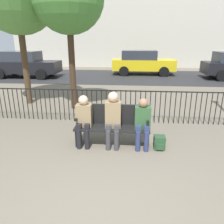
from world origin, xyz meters
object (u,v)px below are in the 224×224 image
seated_person_2 (143,121)px  parked_car_2 (142,62)px  seated_person_1 (113,117)px  parked_car_1 (24,64)px  seated_person_0 (84,118)px  park_bench (112,124)px  backpack (159,143)px

seated_person_2 → parked_car_2: bearing=87.6°
seated_person_1 → parked_car_1: bearing=125.2°
seated_person_1 → parked_car_1: parked_car_1 is taller
parked_car_1 → seated_person_1: bearing=-54.8°
seated_person_0 → parked_car_1: parked_car_1 is taller
park_bench → parked_car_1: size_ratio=0.40×
seated_person_1 → backpack: 1.17m
seated_person_1 → parked_car_2: parked_car_2 is taller
seated_person_2 → parked_car_1: parked_car_1 is taller
seated_person_0 → park_bench: bearing=11.8°
seated_person_0 → seated_person_1: seated_person_1 is taller
park_bench → seated_person_0: bearing=-168.2°
seated_person_2 → seated_person_0: bearing=179.9°
seated_person_2 → seated_person_1: bearing=179.3°
seated_person_0 → backpack: seated_person_0 is taller
parked_car_2 → seated_person_0: bearing=-99.1°
seated_person_1 → backpack: size_ratio=4.16×
seated_person_1 → backpack: seated_person_1 is taller
park_bench → seated_person_0: size_ratio=1.43×
backpack → parked_car_2: (0.07, 10.98, 0.69)m
backpack → parked_car_2: bearing=89.6°
backpack → seated_person_2: bearing=174.8°
seated_person_2 → parked_car_2: 10.95m
parked_car_2 → backpack: bearing=-90.4°
park_bench → backpack: 1.12m
seated_person_0 → parked_car_1: bearing=122.3°
seated_person_0 → seated_person_1: size_ratio=0.93×
backpack → parked_car_1: bearing=129.1°
parked_car_1 → seated_person_0: bearing=-57.7°
seated_person_0 → backpack: size_ratio=3.86×
seated_person_0 → seated_person_2: bearing=-0.1°
seated_person_0 → seated_person_2: (1.29, -0.00, -0.02)m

